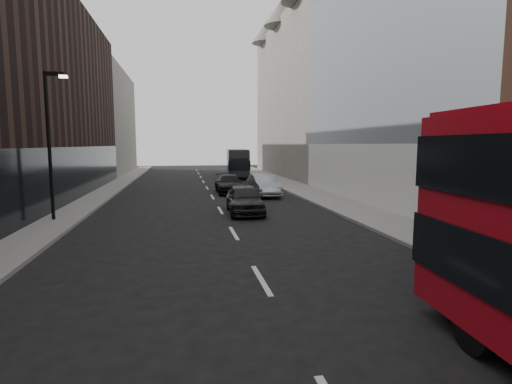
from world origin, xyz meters
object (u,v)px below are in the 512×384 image
grey_bus (237,162)px  car_a (245,199)px  car_c (229,184)px  car_b (264,185)px  street_lamp (50,136)px

grey_bus → car_a: 24.78m
car_a → car_c: car_a is taller
grey_bus → car_b: size_ratio=2.09×
street_lamp → car_c: bearing=46.1°
grey_bus → car_b: (-0.43, -17.43, -0.92)m
street_lamp → grey_bus: size_ratio=0.70×
street_lamp → grey_bus: (12.44, 25.43, -2.47)m
street_lamp → grey_bus: 28.42m
street_lamp → car_c: size_ratio=1.43×
car_a → car_c: (0.24, 9.24, -0.08)m
car_a → street_lamp: bearing=-172.4°
street_lamp → car_a: 10.08m
street_lamp → car_c: (9.70, 10.09, -3.47)m
car_a → grey_bus: bearing=85.6°
grey_bus → car_a: grey_bus is taller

